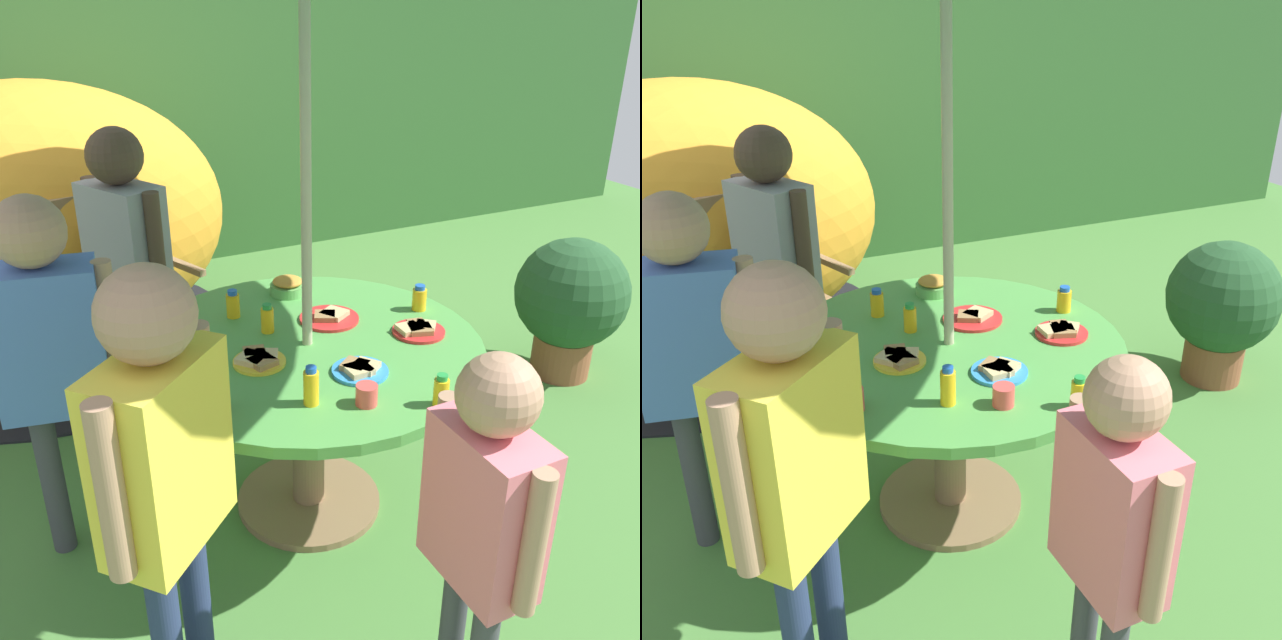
{
  "view_description": "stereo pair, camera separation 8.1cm",
  "coord_description": "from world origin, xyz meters",
  "views": [
    {
      "loc": [
        -0.93,
        -2.02,
        1.88
      ],
      "look_at": [
        0.06,
        0.01,
        0.79
      ],
      "focal_mm": 39.45,
      "sensor_mm": 36.0,
      "label": 1
    },
    {
      "loc": [
        -0.86,
        -2.05,
        1.88
      ],
      "look_at": [
        0.06,
        0.01,
        0.79
      ],
      "focal_mm": 39.45,
      "sensor_mm": 36.0,
      "label": 2
    }
  ],
  "objects": [
    {
      "name": "juice_bottle_center_front",
      "position": [
        -0.09,
        0.15,
        0.77
      ],
      "size": [
        0.05,
        0.05,
        0.11
      ],
      "color": "yellow",
      "rests_on": "garden_table"
    },
    {
      "name": "cup_far",
      "position": [
        -0.01,
        -0.44,
        0.75
      ],
      "size": [
        0.07,
        0.07,
        0.07
      ],
      "primitive_type": "cylinder",
      "color": "#E04C47",
      "rests_on": "garden_table"
    },
    {
      "name": "juice_bottle_far_left",
      "position": [
        0.52,
        0.07,
        0.77
      ],
      "size": [
        0.06,
        0.06,
        0.1
      ],
      "color": "yellow",
      "rests_on": "garden_table"
    },
    {
      "name": "ground_plane",
      "position": [
        0.0,
        0.0,
        -0.01
      ],
      "size": [
        10.0,
        10.0,
        0.02
      ],
      "primitive_type": "cube",
      "color": "#477A38"
    },
    {
      "name": "dome_tent",
      "position": [
        -0.73,
        1.94,
        0.71
      ],
      "size": [
        2.15,
        2.15,
        1.45
      ],
      "rotation": [
        0.0,
        0.0,
        -0.03
      ],
      "color": "orange",
      "rests_on": "ground_plane"
    },
    {
      "name": "child_in_yellow_shirt",
      "position": [
        -0.67,
        -0.61,
        0.86
      ],
      "size": [
        0.39,
        0.38,
        1.34
      ],
      "rotation": [
        0.0,
        0.0,
        0.74
      ],
      "color": "navy",
      "rests_on": "ground_plane"
    },
    {
      "name": "child_in_blue_shirt",
      "position": [
        -0.84,
        0.16,
        0.85
      ],
      "size": [
        0.44,
        0.25,
        1.32
      ],
      "rotation": [
        0.0,
        0.0,
        -0.19
      ],
      "color": "#3F3F47",
      "rests_on": "ground_plane"
    },
    {
      "name": "child_in_grey_shirt",
      "position": [
        -0.44,
        0.88,
        0.88
      ],
      "size": [
        0.33,
        0.42,
        1.37
      ],
      "rotation": [
        0.0,
        0.0,
        -1.11
      ],
      "color": "navy",
      "rests_on": "ground_plane"
    },
    {
      "name": "snack_bowl",
      "position": [
        0.11,
        0.44,
        0.75
      ],
      "size": [
        0.15,
        0.15,
        0.07
      ],
      "color": "#66B259",
      "rests_on": "garden_table"
    },
    {
      "name": "garden_table",
      "position": [
        0.0,
        0.0,
        0.57
      ],
      "size": [
        1.26,
        1.26,
        0.72
      ],
      "color": "brown",
      "rests_on": "ground_plane"
    },
    {
      "name": "hedge_backdrop",
      "position": [
        0.0,
        3.15,
        1.08
      ],
      "size": [
        9.0,
        0.7,
        2.15
      ],
      "primitive_type": "cube",
      "color": "#33602D",
      "rests_on": "ground_plane"
    },
    {
      "name": "plate_back_edge",
      "position": [
        -0.21,
        -0.06,
        0.73
      ],
      "size": [
        0.18,
        0.18,
        0.03
      ],
      "color": "yellow",
      "rests_on": "garden_table"
    },
    {
      "name": "wooden_chair",
      "position": [
        -0.44,
        1.15,
        0.57
      ],
      "size": [
        0.66,
        0.61,
        1.03
      ],
      "rotation": [
        0.0,
        0.0,
        0.37
      ],
      "color": "#93704C",
      "rests_on": "ground_plane"
    },
    {
      "name": "plate_mid_right",
      "position": [
        0.4,
        -0.1,
        0.73
      ],
      "size": [
        0.19,
        0.19,
        0.03
      ],
      "color": "red",
      "rests_on": "garden_table"
    },
    {
      "name": "plate_far_right",
      "position": [
        0.16,
        0.14,
        0.73
      ],
      "size": [
        0.23,
        0.23,
        0.03
      ],
      "color": "red",
      "rests_on": "garden_table"
    },
    {
      "name": "cup_near",
      "position": [
        -0.43,
        -0.28,
        0.75
      ],
      "size": [
        0.07,
        0.07,
        0.07
      ],
      "primitive_type": "cylinder",
      "color": "#E04C47",
      "rests_on": "garden_table"
    },
    {
      "name": "child_in_pink_shirt",
      "position": [
        0.01,
        -0.99,
        0.73
      ],
      "size": [
        0.2,
        0.39,
        1.15
      ],
      "rotation": [
        0.0,
        0.0,
        1.58
      ],
      "color": "#3F3F47",
      "rests_on": "ground_plane"
    },
    {
      "name": "juice_bottle_center_back",
      "position": [
        -0.16,
        -0.37,
        0.78
      ],
      "size": [
        0.05,
        0.05,
        0.13
      ],
      "color": "yellow",
      "rests_on": "garden_table"
    },
    {
      "name": "potted_plant",
      "position": [
        1.64,
        0.35,
        0.43
      ],
      "size": [
        0.56,
        0.56,
        0.74
      ],
      "color": "brown",
      "rests_on": "ground_plane"
    },
    {
      "name": "plate_near_right",
      "position": [
        0.07,
        -0.27,
        0.73
      ],
      "size": [
        0.19,
        0.19,
        0.03
      ],
      "color": "#338CD8",
      "rests_on": "garden_table"
    },
    {
      "name": "juice_bottle_near_left",
      "position": [
        -0.16,
        0.32,
        0.77
      ],
      "size": [
        0.05,
        0.05,
        0.11
      ],
      "color": "yellow",
      "rests_on": "garden_table"
    },
    {
      "name": "juice_bottle_mid_left",
      "position": [
        0.19,
        -0.54,
        0.77
      ],
      "size": [
        0.05,
        0.05,
        0.11
      ],
      "color": "yellow",
      "rests_on": "garden_table"
    }
  ]
}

